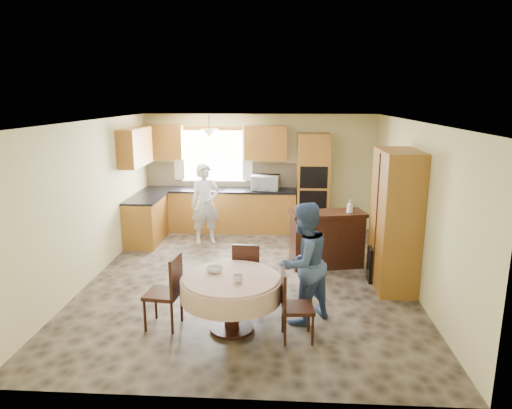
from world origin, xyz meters
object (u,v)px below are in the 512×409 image
object	(u,v)px
cupboard	(395,220)
chair_left	(168,288)
oven_tower	(313,184)
chair_right	(292,302)
sideboard	(327,241)
dining_table	(231,289)
chair_back	(247,271)
person_sink	(205,204)
person_dining	(303,263)

from	to	relation	value
cupboard	chair_left	size ratio (longest dim) A/B	2.21
oven_tower	chair_right	world-z (taller)	oven_tower
sideboard	dining_table	bearing A→B (deg)	-132.48
chair_back	chair_right	distance (m)	1.09
dining_table	chair_left	xyz separation A→B (m)	(-0.79, 0.03, -0.03)
chair_right	person_sink	world-z (taller)	person_sink
chair_back	chair_left	bearing A→B (deg)	41.35
chair_right	person_sink	distance (m)	4.02
person_sink	dining_table	bearing A→B (deg)	-95.12
oven_tower	chair_left	bearing A→B (deg)	-115.23
chair_back	cupboard	bearing A→B (deg)	-155.11
chair_back	dining_table	bearing A→B (deg)	83.92
person_sink	person_dining	bearing A→B (deg)	-80.22
sideboard	dining_table	world-z (taller)	sideboard
cupboard	person_sink	world-z (taller)	cupboard
chair_right	person_dining	distance (m)	0.59
sideboard	person_dining	world-z (taller)	person_dining
cupboard	chair_right	bearing A→B (deg)	-132.47
chair_right	oven_tower	bearing A→B (deg)	-11.52
chair_left	person_dining	size ratio (longest dim) A/B	0.60
oven_tower	sideboard	bearing A→B (deg)	-86.09
chair_back	person_sink	size ratio (longest dim) A/B	0.57
dining_table	person_dining	world-z (taller)	person_dining
chair_left	person_dining	world-z (taller)	person_dining
dining_table	chair_right	size ratio (longest dim) A/B	1.43
sideboard	dining_table	distance (m)	2.70
dining_table	chair_back	size ratio (longest dim) A/B	1.36
oven_tower	person_dining	size ratio (longest dim) A/B	1.34
dining_table	chair_left	bearing A→B (deg)	177.87
oven_tower	chair_right	bearing A→B (deg)	-96.28
cupboard	person_dining	world-z (taller)	cupboard
sideboard	person_dining	size ratio (longest dim) A/B	0.79
person_sink	chair_right	bearing A→B (deg)	-85.46
cupboard	chair_left	bearing A→B (deg)	-154.11
dining_table	chair_right	world-z (taller)	chair_right
cupboard	dining_table	world-z (taller)	cupboard
dining_table	person_dining	bearing A→B (deg)	18.95
person_dining	chair_right	bearing A→B (deg)	30.47
chair_right	sideboard	bearing A→B (deg)	-19.53
cupboard	chair_left	distance (m)	3.49
chair_left	chair_back	size ratio (longest dim) A/B	1.04
chair_back	person_dining	world-z (taller)	person_dining
dining_table	chair_left	size ratio (longest dim) A/B	1.31
dining_table	chair_right	bearing A→B (deg)	-13.40
person_sink	sideboard	bearing A→B (deg)	-46.57
person_dining	chair_back	bearing A→B (deg)	-71.79
person_dining	dining_table	bearing A→B (deg)	-23.56
person_sink	cupboard	bearing A→B (deg)	-50.84
oven_tower	chair_back	distance (m)	3.82
oven_tower	chair_back	bearing A→B (deg)	-106.96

